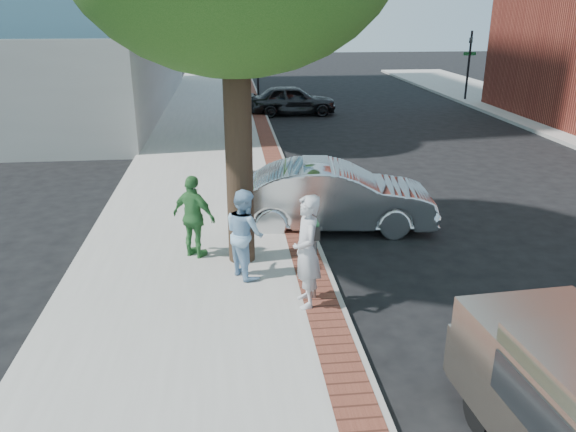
{
  "coord_description": "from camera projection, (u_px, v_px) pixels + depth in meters",
  "views": [
    {
      "loc": [
        -0.79,
        -8.52,
        4.92
      ],
      "look_at": [
        0.29,
        1.46,
        1.2
      ],
      "focal_mm": 35.0,
      "sensor_mm": 36.0,
      "label": 1
    }
  ],
  "objects": [
    {
      "name": "bg_car",
      "position": [
        292.0,
        100.0,
        27.41
      ],
      "size": [
        4.25,
        1.74,
        1.44
      ],
      "primitive_type": "imported",
      "rotation": [
        0.0,
        0.0,
        1.56
      ],
      "color": "black",
      "rests_on": "ground"
    },
    {
      "name": "parking_meter",
      "position": [
        315.0,
        243.0,
        9.49
      ],
      "size": [
        0.12,
        0.32,
        1.47
      ],
      "color": "gray",
      "rests_on": "sidewalk"
    },
    {
      "name": "person_green",
      "position": [
        194.0,
        217.0,
        11.23
      ],
      "size": [
        1.06,
        0.91,
        1.71
      ],
      "primitive_type": "imported",
      "rotation": [
        0.0,
        0.0,
        2.54
      ],
      "color": "#3B8340",
      "rests_on": "sidewalk"
    },
    {
      "name": "sedan_silver",
      "position": [
        333.0,
        196.0,
        13.18
      ],
      "size": [
        4.89,
        2.18,
        1.56
      ],
      "primitive_type": "imported",
      "rotation": [
        0.0,
        0.0,
        1.46
      ],
      "color": "silver",
      "rests_on": "ground"
    },
    {
      "name": "person_gray",
      "position": [
        307.0,
        252.0,
        9.32
      ],
      "size": [
        0.51,
        0.74,
        1.96
      ],
      "primitive_type": "imported",
      "rotation": [
        0.0,
        0.0,
        -1.52
      ],
      "color": "#B9B9BE",
      "rests_on": "sidewalk"
    },
    {
      "name": "person_officer",
      "position": [
        245.0,
        233.0,
        10.44
      ],
      "size": [
        0.95,
        1.03,
        1.69
      ],
      "primitive_type": "imported",
      "rotation": [
        0.0,
        0.0,
        2.05
      ],
      "color": "#8FB8DD",
      "rests_on": "sidewalk"
    },
    {
      "name": "signal_far",
      "position": [
        469.0,
        60.0,
        30.72
      ],
      "size": [
        0.7,
        0.15,
        3.8
      ],
      "color": "black",
      "rests_on": "ground"
    },
    {
      "name": "brick_strip",
      "position": [
        278.0,
        174.0,
        17.21
      ],
      "size": [
        0.6,
        60.0,
        0.01
      ],
      "primitive_type": "cube",
      "color": "brown",
      "rests_on": "sidewalk"
    },
    {
      "name": "signal_near",
      "position": [
        258.0,
        62.0,
        29.55
      ],
      "size": [
        0.7,
        0.15,
        3.8
      ],
      "color": "black",
      "rests_on": "ground"
    },
    {
      "name": "curb",
      "position": [
        290.0,
        176.0,
        17.27
      ],
      "size": [
        0.1,
        60.0,
        0.15
      ],
      "primitive_type": "cube",
      "color": "gray",
      "rests_on": "ground"
    },
    {
      "name": "sidewalk",
      "position": [
        206.0,
        179.0,
        17.02
      ],
      "size": [
        5.0,
        60.0,
        0.15
      ],
      "primitive_type": "cube",
      "color": "#9E9991",
      "rests_on": "ground"
    },
    {
      "name": "ground",
      "position": [
        280.0,
        310.0,
        9.74
      ],
      "size": [
        120.0,
        120.0,
        0.0
      ],
      "primitive_type": "plane",
      "color": "black",
      "rests_on": "ground"
    }
  ]
}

